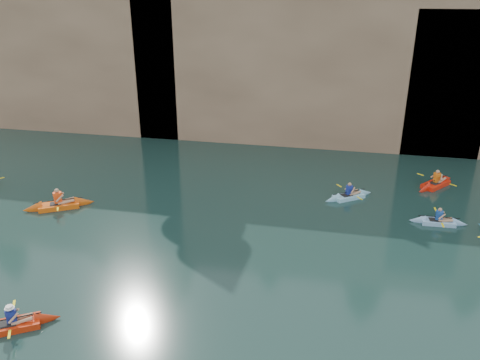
% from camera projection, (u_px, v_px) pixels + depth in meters
% --- Properties ---
extents(ground, '(160.00, 160.00, 0.00)m').
position_uv_depth(ground, '(167.00, 355.00, 14.53)').
color(ground, black).
rests_on(ground, ground).
extents(cliff, '(70.00, 16.00, 12.00)m').
position_uv_depth(cliff, '(287.00, 47.00, 39.42)').
color(cliff, tan).
rests_on(cliff, ground).
extents(cliff_slab_west, '(26.00, 2.40, 10.56)m').
position_uv_depth(cliff_slab_west, '(23.00, 61.00, 36.83)').
color(cliff_slab_west, '#9A7A5D').
rests_on(cliff_slab_west, ground).
extents(cliff_slab_center, '(24.00, 2.40, 11.40)m').
position_uv_depth(cliff_slab_center, '(303.00, 64.00, 32.45)').
color(cliff_slab_center, '#9A7A5D').
rests_on(cliff_slab_center, ground).
extents(sea_cave_west, '(4.50, 1.00, 4.00)m').
position_uv_depth(sea_cave_west, '(47.00, 105.00, 37.10)').
color(sea_cave_west, black).
rests_on(sea_cave_west, ground).
extents(sea_cave_center, '(3.50, 1.00, 3.20)m').
position_uv_depth(sea_cave_center, '(218.00, 120.00, 34.57)').
color(sea_cave_center, black).
rests_on(sea_cave_center, ground).
extents(sea_cave_east, '(5.00, 1.00, 4.50)m').
position_uv_depth(sea_cave_east, '(418.00, 121.00, 31.63)').
color(sea_cave_east, black).
rests_on(sea_cave_east, ground).
extents(main_kayaker, '(2.93, 2.16, 1.11)m').
position_uv_depth(main_kayaker, '(13.00, 324.00, 15.64)').
color(main_kayaker, red).
rests_on(main_kayaker, ground).
extents(kayaker_orange, '(3.44, 2.48, 1.34)m').
position_uv_depth(kayaker_orange, '(59.00, 205.00, 24.26)').
color(kayaker_orange, '#E9590E').
rests_on(kayaker_orange, ground).
extents(kayaker_ltblue_near, '(2.73, 2.14, 1.07)m').
position_uv_depth(kayaker_ltblue_near, '(438.00, 221.00, 22.61)').
color(kayaker_ltblue_near, '#89B8E5').
rests_on(kayaker_ltblue_near, ground).
extents(kayaker_red_far, '(2.75, 3.09, 1.25)m').
position_uv_depth(kayaker_red_far, '(436.00, 184.00, 26.92)').
color(kayaker_red_far, red).
rests_on(kayaker_red_far, ground).
extents(kayaker_ltblue_mid, '(2.84, 2.32, 1.14)m').
position_uv_depth(kayaker_ltblue_mid, '(349.00, 196.00, 25.37)').
color(kayaker_ltblue_mid, '#8DCFEC').
rests_on(kayaker_ltblue_mid, ground).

